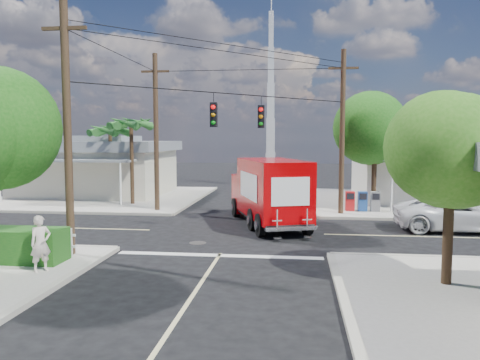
# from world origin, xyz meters

# --- Properties ---
(ground) EXTENTS (120.00, 120.00, 0.00)m
(ground) POSITION_xyz_m (0.00, 0.00, 0.00)
(ground) COLOR black
(ground) RESTS_ON ground
(sidewalk_ne) EXTENTS (14.12, 14.12, 0.14)m
(sidewalk_ne) POSITION_xyz_m (10.88, 10.88, 0.07)
(sidewalk_ne) COLOR #A9A398
(sidewalk_ne) RESTS_ON ground
(sidewalk_nw) EXTENTS (14.12, 14.12, 0.14)m
(sidewalk_nw) POSITION_xyz_m (-10.88, 10.88, 0.07)
(sidewalk_nw) COLOR #A9A398
(sidewalk_nw) RESTS_ON ground
(road_markings) EXTENTS (32.00, 32.00, 0.01)m
(road_markings) POSITION_xyz_m (0.00, -1.47, 0.01)
(road_markings) COLOR beige
(road_markings) RESTS_ON ground
(building_ne) EXTENTS (11.80, 10.20, 4.50)m
(building_ne) POSITION_xyz_m (12.50, 11.97, 2.32)
(building_ne) COLOR silver
(building_ne) RESTS_ON sidewalk_ne
(building_nw) EXTENTS (10.80, 10.20, 4.30)m
(building_nw) POSITION_xyz_m (-12.00, 12.46, 2.22)
(building_nw) COLOR beige
(building_nw) RESTS_ON sidewalk_nw
(radio_tower) EXTENTS (0.80, 0.80, 17.00)m
(radio_tower) POSITION_xyz_m (0.50, 20.00, 5.64)
(radio_tower) COLOR silver
(radio_tower) RESTS_ON ground
(tree_ne_front) EXTENTS (4.21, 4.14, 6.66)m
(tree_ne_front) POSITION_xyz_m (7.21, 6.76, 4.77)
(tree_ne_front) COLOR #422D1C
(tree_ne_front) RESTS_ON sidewalk_ne
(tree_ne_back) EXTENTS (3.77, 3.66, 5.82)m
(tree_ne_back) POSITION_xyz_m (9.81, 8.96, 4.19)
(tree_ne_back) COLOR #422D1C
(tree_ne_back) RESTS_ON sidewalk_ne
(tree_se) EXTENTS (3.67, 3.54, 5.62)m
(tree_se) POSITION_xyz_m (7.01, -7.24, 4.04)
(tree_se) COLOR #422D1C
(tree_se) RESTS_ON sidewalk_se
(palm_nw_front) EXTENTS (3.01, 3.08, 5.59)m
(palm_nw_front) POSITION_xyz_m (-7.50, 7.50, 5.04)
(palm_nw_front) COLOR #422D1C
(palm_nw_front) RESTS_ON sidewalk_nw
(palm_nw_back) EXTENTS (3.01, 3.08, 5.19)m
(palm_nw_back) POSITION_xyz_m (-9.50, 9.00, 4.67)
(palm_nw_back) COLOR #422D1C
(palm_nw_back) RESTS_ON sidewalk_nw
(utility_poles) EXTENTS (12.00, 10.68, 9.00)m
(utility_poles) POSITION_xyz_m (-1.58, 1.60, 4.67)
(utility_poles) COLOR #473321
(utility_poles) RESTS_ON ground
(vending_boxes) EXTENTS (1.90, 0.50, 1.10)m
(vending_boxes) POSITION_xyz_m (6.50, 6.20, 0.69)
(vending_boxes) COLOR #B51518
(vending_boxes) RESTS_ON sidewalk_ne
(delivery_truck) EXTENTS (4.50, 7.78, 3.24)m
(delivery_truck) POSITION_xyz_m (1.42, 1.87, 1.65)
(delivery_truck) COLOR black
(delivery_truck) RESTS_ON ground
(parked_car) EXTENTS (5.65, 2.68, 1.56)m
(parked_car) POSITION_xyz_m (10.13, 1.51, 0.78)
(parked_car) COLOR silver
(parked_car) RESTS_ON ground
(pedestrian) EXTENTS (0.72, 0.76, 1.75)m
(pedestrian) POSITION_xyz_m (-5.04, -7.45, 1.01)
(pedestrian) COLOR beige
(pedestrian) RESTS_ON sidewalk_sw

